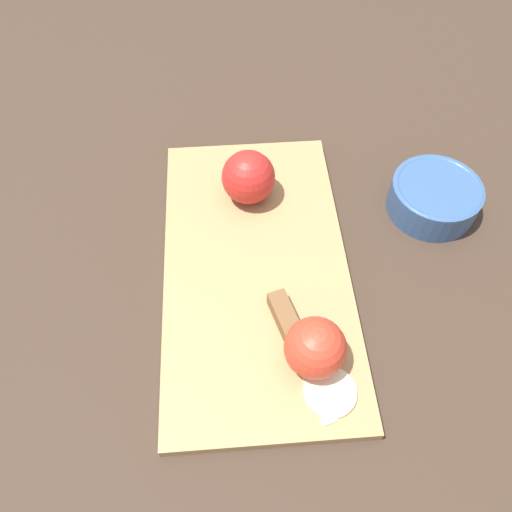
{
  "coord_description": "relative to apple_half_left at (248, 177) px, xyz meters",
  "views": [
    {
      "loc": [
        0.34,
        -0.05,
        0.54
      ],
      "look_at": [
        0.0,
        0.0,
        0.04
      ],
      "focal_mm": 35.0,
      "sensor_mm": 36.0,
      "label": 1
    }
  ],
  "objects": [
    {
      "name": "ground_plane",
      "position": [
        0.12,
        -0.01,
        -0.05
      ],
      "size": [
        4.0,
        4.0,
        0.0
      ],
      "primitive_type": "plane",
      "color": "#38281E"
    },
    {
      "name": "cutting_board",
      "position": [
        0.12,
        -0.01,
        -0.04
      ],
      "size": [
        0.45,
        0.26,
        0.02
      ],
      "color": "#A37A4C",
      "rests_on": "ground_plane"
    },
    {
      "name": "apple_half_left",
      "position": [
        0.0,
        0.0,
        0.0
      ],
      "size": [
        0.07,
        0.07,
        0.07
      ],
      "rotation": [
        0.0,
        0.0,
        5.02
      ],
      "color": "red",
      "rests_on": "cutting_board"
    },
    {
      "name": "apple_half_right",
      "position": [
        0.25,
        0.04,
        -0.0
      ],
      "size": [
        0.07,
        0.07,
        0.07
      ],
      "rotation": [
        0.0,
        0.0,
        1.99
      ],
      "color": "red",
      "rests_on": "cutting_board"
    },
    {
      "name": "knife",
      "position": [
        0.21,
        0.02,
        -0.03
      ],
      "size": [
        0.16,
        0.05,
        0.02
      ],
      "rotation": [
        0.0,
        0.0,
        0.22
      ],
      "color": "silver",
      "rests_on": "cutting_board"
    },
    {
      "name": "apple_slice",
      "position": [
        0.29,
        0.05,
        -0.03
      ],
      "size": [
        0.06,
        0.06,
        0.0
      ],
      "color": "beige",
      "rests_on": "cutting_board"
    },
    {
      "name": "bowl",
      "position": [
        0.04,
        0.25,
        -0.03
      ],
      "size": [
        0.12,
        0.12,
        0.05
      ],
      "color": "#33517F",
      "rests_on": "ground_plane"
    }
  ]
}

